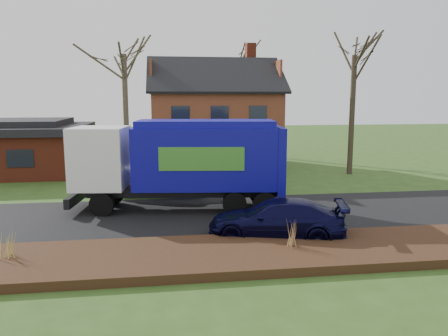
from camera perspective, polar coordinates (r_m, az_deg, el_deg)
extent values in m
plane|color=#2B4A18|center=(19.55, -2.53, -6.29)|extent=(120.00, 120.00, 0.00)
cube|color=black|center=(19.55, -2.53, -6.26)|extent=(80.00, 7.00, 0.02)
cube|color=black|center=(14.49, -0.52, -11.31)|extent=(80.00, 3.50, 0.30)
cube|color=beige|center=(33.19, -1.39, 2.56)|extent=(9.00, 7.50, 2.70)
cube|color=#562918|center=(32.98, -1.41, 7.31)|extent=(9.00, 7.50, 2.80)
cube|color=maroon|center=(34.57, 3.48, 14.62)|extent=(0.70, 0.90, 1.60)
cube|color=beige|center=(32.59, -12.19, 2.13)|extent=(3.50, 5.50, 2.60)
cube|color=black|center=(32.44, -12.27, 4.62)|extent=(3.90, 5.90, 0.24)
cube|color=maroon|center=(33.59, -25.65, 1.81)|extent=(9.00, 7.50, 2.80)
cube|color=black|center=(33.44, -25.85, 4.61)|extent=(9.80, 8.20, 0.50)
cube|color=black|center=(33.41, -25.90, 5.38)|extent=(7.00, 6.00, 0.40)
cylinder|color=black|center=(20.15, -15.66, -4.58)|extent=(1.11, 0.49, 1.08)
cylinder|color=black|center=(22.20, -14.28, -3.25)|extent=(1.11, 0.49, 1.08)
cylinder|color=black|center=(19.53, 1.39, -4.66)|extent=(1.11, 0.49, 1.08)
cylinder|color=black|center=(21.64, 1.13, -3.28)|extent=(1.11, 0.49, 1.08)
cylinder|color=black|center=(19.63, 5.32, -4.63)|extent=(1.11, 0.49, 1.08)
cylinder|color=black|center=(21.74, 4.68, -3.25)|extent=(1.11, 0.49, 1.08)
cube|color=black|center=(20.54, -5.11, -3.02)|extent=(8.98, 2.27, 0.36)
cube|color=white|center=(20.89, -15.85, 1.33)|extent=(2.66, 2.85, 2.79)
cube|color=black|center=(21.18, -18.85, 1.72)|extent=(0.35, 2.27, 0.93)
cube|color=black|center=(21.57, -18.82, -3.74)|extent=(0.56, 2.60, 0.47)
cube|color=#0E0B87|center=(20.21, -2.39, 1.42)|extent=(6.77, 3.33, 2.79)
cube|color=#0E0B87|center=(20.06, -2.42, 5.82)|extent=(6.43, 2.98, 0.31)
cube|color=#0E0B87|center=(20.43, 7.08, 1.15)|extent=(0.67, 2.66, 3.00)
cube|color=#3D852B|center=(18.90, -2.95, 1.19)|extent=(3.70, 0.48, 1.03)
cube|color=#3D852B|center=(21.50, -2.74, 2.17)|extent=(3.70, 0.48, 1.03)
imported|color=#B2B6BB|center=(23.65, -8.33, -1.70)|extent=(4.90, 2.24, 1.56)
imported|color=black|center=(16.52, 6.88, -6.62)|extent=(5.44, 3.27, 1.47)
cylinder|color=#473C2A|center=(27.03, -12.66, 6.15)|extent=(0.32, 0.32, 7.73)
cylinder|color=#382E21|center=(30.87, 16.37, 6.59)|extent=(0.36, 0.36, 7.97)
cylinder|color=#3E3125|center=(40.26, 1.87, 7.59)|extent=(0.31, 0.31, 8.09)
cone|color=tan|center=(15.24, -26.45, -8.71)|extent=(0.04, 0.04, 0.98)
cone|color=tan|center=(15.30, -27.04, -8.70)|extent=(0.04, 0.04, 0.98)
cone|color=tan|center=(15.19, -25.86, -8.73)|extent=(0.04, 0.04, 0.98)
cone|color=tan|center=(15.36, -26.30, -8.57)|extent=(0.04, 0.04, 0.98)
cone|color=tan|center=(15.13, -26.61, -8.86)|extent=(0.04, 0.04, 0.98)
cone|color=#9E7546|center=(14.81, 9.00, -8.45)|extent=(0.04, 0.04, 0.93)
cone|color=#9E7546|center=(14.77, 8.45, -8.49)|extent=(0.04, 0.04, 0.93)
cone|color=#9E7546|center=(14.85, 9.55, -8.41)|extent=(0.04, 0.04, 0.93)
cone|color=#9E7546|center=(14.92, 8.87, -8.32)|extent=(0.04, 0.04, 0.93)
cone|color=#9E7546|center=(14.70, 9.13, -8.59)|extent=(0.04, 0.04, 0.93)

